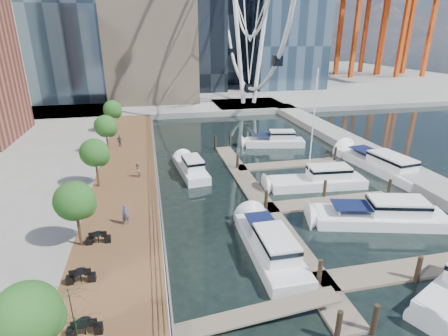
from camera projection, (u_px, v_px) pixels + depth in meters
ground at (261, 271)px, 22.49m from camera, size 520.00×520.00×0.00m
boardwalk at (126, 185)px, 34.23m from camera, size 6.00×60.00×1.00m
seawall at (157, 182)px, 34.82m from camera, size 0.25×60.00×1.00m
land_far at (166, 79)px, 115.43m from camera, size 200.00×114.00×1.00m
breakwater at (363, 150)px, 44.51m from camera, size 4.00×60.00×1.00m
pier at (248, 105)px, 72.54m from camera, size 14.00×12.00×1.00m
railing at (156, 173)px, 34.43m from camera, size 0.10×60.00×1.05m
floating_docks at (309, 190)px, 32.99m from camera, size 16.00×34.00×2.60m
port_cranes at (369, 16)px, 116.04m from camera, size 40.00×52.00×38.00m
street_trees at (94, 153)px, 31.49m from camera, size 2.60×42.60×4.60m
cafe_tables at (83, 300)px, 18.12m from camera, size 2.50×13.70×0.74m
yacht_foreground at (379, 223)px, 28.25m from camera, size 11.76×5.84×2.15m
pedestrian_near at (126, 214)px, 25.79m from camera, size 0.66×0.49×1.65m
pedestrian_mid at (137, 170)px, 34.46m from camera, size 0.80×0.89×1.49m
pedestrian_far at (120, 141)px, 43.96m from camera, size 0.94×0.58×1.50m
moored_yachts at (316, 187)px, 34.85m from camera, size 25.18×35.12×11.50m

